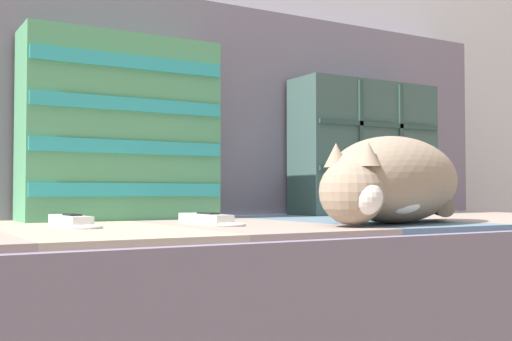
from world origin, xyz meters
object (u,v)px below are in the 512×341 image
at_px(throw_pillow_striped, 121,128).
at_px(game_remote_far, 207,219).
at_px(throw_pillow_quilted, 365,148).
at_px(game_remote_near, 71,221).
at_px(sleeping_cat, 392,182).
at_px(couch, 277,323).

xyz_separation_m(throw_pillow_striped, game_remote_far, (0.08, -0.26, -0.19)).
distance_m(throw_pillow_quilted, game_remote_near, 0.87).
distance_m(throw_pillow_quilted, game_remote_far, 0.67).
distance_m(throw_pillow_quilted, sleeping_cat, 0.53).
xyz_separation_m(throw_pillow_quilted, sleeping_cat, (-0.30, -0.43, -0.10)).
relative_size(couch, throw_pillow_striped, 4.31).
xyz_separation_m(couch, game_remote_far, (-0.19, -0.07, 0.22)).
height_order(throw_pillow_striped, sleeping_cat, throw_pillow_striped).
relative_size(throw_pillow_striped, game_remote_far, 2.01).
xyz_separation_m(sleeping_cat, game_remote_near, (-0.53, 0.23, -0.07)).
height_order(couch, throw_pillow_quilted, throw_pillow_quilted).
distance_m(sleeping_cat, game_remote_near, 0.58).
relative_size(couch, game_remote_far, 8.67).
distance_m(throw_pillow_quilted, throw_pillow_striped, 0.67).
bearing_deg(game_remote_near, game_remote_far, -12.54).
relative_size(throw_pillow_quilted, game_remote_far, 2.00).
xyz_separation_m(game_remote_near, game_remote_far, (0.24, -0.05, 0.00)).
bearing_deg(sleeping_cat, couch, 113.25).
relative_size(throw_pillow_quilted, sleeping_cat, 0.96).
bearing_deg(throw_pillow_striped, couch, -35.11).
bearing_deg(game_remote_near, throw_pillow_quilted, 13.94).
bearing_deg(couch, game_remote_near, -178.14).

